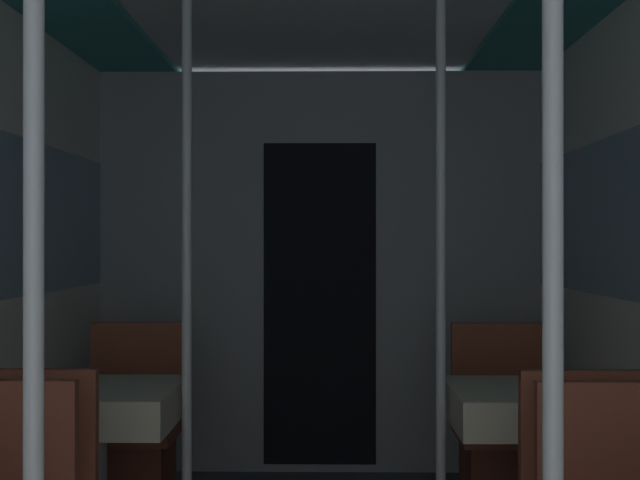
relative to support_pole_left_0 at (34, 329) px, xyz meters
name	(u,v)px	position (x,y,z in m)	size (l,w,h in m)	color
bulkhead_far	(320,272)	(0.50, 3.39, -0.01)	(2.52, 0.09, 2.29)	gray
support_pole_left_0	(34,329)	(0.00, 0.00, 0.00)	(0.04, 0.04, 2.29)	silver
dining_table_left_1	(94,416)	(-0.37, 1.80, -0.52)	(0.66, 0.66, 0.74)	#4C4C51
chair_left_far_1	(129,463)	(-0.37, 2.41, -0.86)	(0.45, 0.45, 0.92)	brown
support_pole_left_1	(187,284)	(0.00, 1.80, 0.00)	(0.04, 0.04, 2.29)	silver
support_pole_right_0	(553,329)	(1.01, 0.00, 0.00)	(0.04, 0.04, 2.29)	silver
dining_table_right_1	(535,417)	(1.38, 1.80, -0.52)	(0.66, 0.66, 0.74)	#4C4C51
chair_right_far_1	(505,464)	(1.38, 2.41, -0.86)	(0.45, 0.45, 0.92)	brown
support_pole_right_1	(441,285)	(1.01, 1.80, 0.00)	(0.04, 0.04, 2.29)	silver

